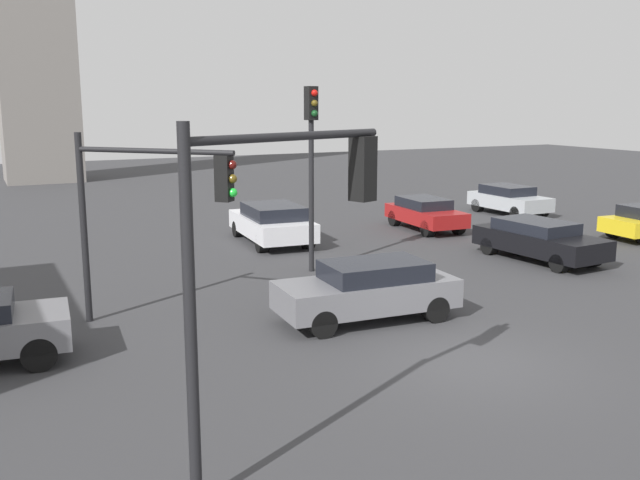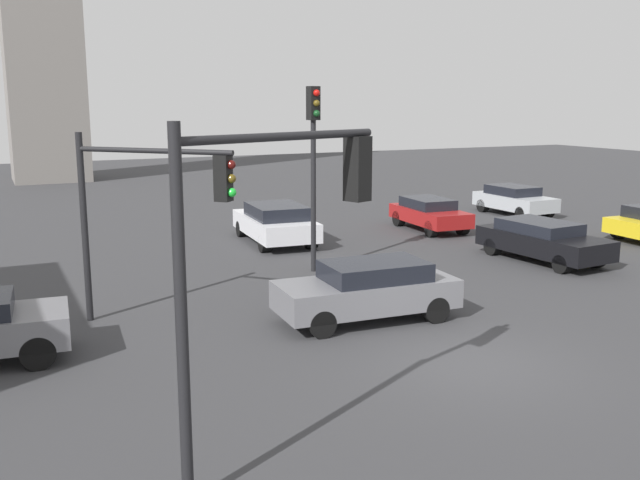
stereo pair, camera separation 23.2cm
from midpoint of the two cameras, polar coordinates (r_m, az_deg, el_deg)
The scene contains 9 objects.
ground_plane at distance 15.05m, azimuth 11.58°, elevation -9.56°, with size 109.32×109.32×0.00m, color #38383A.
traffic_light_0 at distance 21.71m, azimuth -0.99°, elevation 7.61°, with size 0.35×0.47×5.68m.
traffic_light_1 at distance 9.95m, azimuth -3.36°, elevation 1.49°, with size 3.51×1.45×5.02m.
traffic_light_3 at distance 16.47m, azimuth -13.55°, elevation 3.62°, with size 2.92×3.01×4.54m.
car_0 at distance 17.24m, azimuth 3.52°, elevation -3.98°, with size 4.45×2.05×1.45m.
car_1 at distance 26.65m, azimuth -4.11°, elevation 1.41°, with size 2.46×4.79×1.47m.
car_2 at distance 24.76m, azimuth 16.89°, elevation 0.07°, with size 2.19×4.63×1.32m.
car_3 at distance 34.44m, azimuth 14.72°, elevation 3.19°, with size 1.86×3.99×1.35m.
car_4 at distance 29.61m, azimuth 8.21°, elevation 2.18°, with size 1.99×4.09×1.31m.
Camera 1 is at (-8.90, -10.97, 5.26)m, focal length 39.91 mm.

